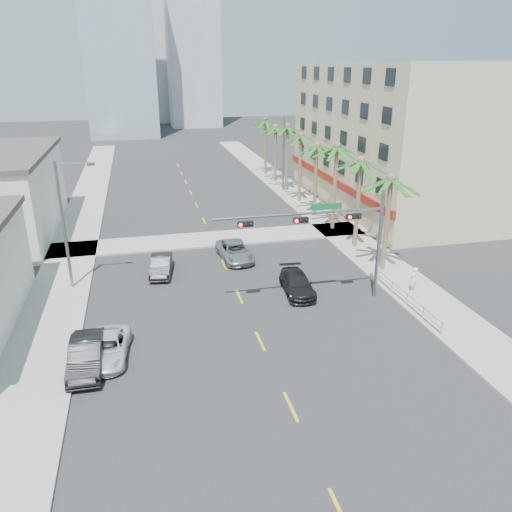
% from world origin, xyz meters
% --- Properties ---
extents(ground, '(260.00, 260.00, 0.00)m').
position_xyz_m(ground, '(0.00, 0.00, 0.00)').
color(ground, '#262628').
rests_on(ground, ground).
extents(sidewalk_right, '(4.00, 120.00, 0.15)m').
position_xyz_m(sidewalk_right, '(12.00, 20.00, 0.07)').
color(sidewalk_right, gray).
rests_on(sidewalk_right, ground).
extents(sidewalk_left, '(4.00, 120.00, 0.15)m').
position_xyz_m(sidewalk_left, '(-12.00, 20.00, 0.07)').
color(sidewalk_left, gray).
rests_on(sidewalk_left, ground).
extents(sidewalk_cross, '(80.00, 4.00, 0.15)m').
position_xyz_m(sidewalk_cross, '(0.00, 22.00, 0.07)').
color(sidewalk_cross, gray).
rests_on(sidewalk_cross, ground).
extents(building_right, '(15.25, 28.00, 15.00)m').
position_xyz_m(building_right, '(21.99, 30.00, 7.50)').
color(building_right, '#CFB592').
rests_on(building_right, ground).
extents(tower_far_left, '(14.00, 14.00, 48.00)m').
position_xyz_m(tower_far_left, '(-8.00, 95.00, 24.00)').
color(tower_far_left, '#99B2C6').
rests_on(tower_far_left, ground).
extents(tower_far_center, '(16.00, 16.00, 42.00)m').
position_xyz_m(tower_far_center, '(-3.00, 125.00, 21.00)').
color(tower_far_center, '#ADADB2').
rests_on(tower_far_center, ground).
extents(traffic_signal_mast, '(11.12, 0.54, 7.20)m').
position_xyz_m(traffic_signal_mast, '(5.78, 7.95, 5.06)').
color(traffic_signal_mast, slate).
rests_on(traffic_signal_mast, ground).
extents(palm_tree_0, '(4.80, 4.80, 7.80)m').
position_xyz_m(palm_tree_0, '(11.60, 12.00, 7.08)').
color(palm_tree_0, brown).
rests_on(palm_tree_0, ground).
extents(palm_tree_1, '(4.80, 4.80, 8.16)m').
position_xyz_m(palm_tree_1, '(11.60, 17.20, 7.43)').
color(palm_tree_1, brown).
rests_on(palm_tree_1, ground).
extents(palm_tree_2, '(4.80, 4.80, 8.52)m').
position_xyz_m(palm_tree_2, '(11.60, 22.40, 7.78)').
color(palm_tree_2, brown).
rests_on(palm_tree_2, ground).
extents(palm_tree_3, '(4.80, 4.80, 7.80)m').
position_xyz_m(palm_tree_3, '(11.60, 27.60, 7.08)').
color(palm_tree_3, brown).
rests_on(palm_tree_3, ground).
extents(palm_tree_4, '(4.80, 4.80, 8.16)m').
position_xyz_m(palm_tree_4, '(11.60, 32.80, 7.43)').
color(palm_tree_4, brown).
rests_on(palm_tree_4, ground).
extents(palm_tree_5, '(4.80, 4.80, 8.52)m').
position_xyz_m(palm_tree_5, '(11.60, 38.00, 7.78)').
color(palm_tree_5, brown).
rests_on(palm_tree_5, ground).
extents(palm_tree_6, '(4.80, 4.80, 7.80)m').
position_xyz_m(palm_tree_6, '(11.60, 43.20, 7.08)').
color(palm_tree_6, brown).
rests_on(palm_tree_6, ground).
extents(palm_tree_7, '(4.80, 4.80, 8.16)m').
position_xyz_m(palm_tree_7, '(11.60, 48.40, 7.43)').
color(palm_tree_7, brown).
rests_on(palm_tree_7, ground).
extents(streetlight_left, '(2.55, 0.25, 9.00)m').
position_xyz_m(streetlight_left, '(-11.00, 14.00, 5.06)').
color(streetlight_left, slate).
rests_on(streetlight_left, ground).
extents(streetlight_right, '(2.55, 0.25, 9.00)m').
position_xyz_m(streetlight_right, '(11.00, 38.00, 5.06)').
color(streetlight_right, slate).
rests_on(streetlight_right, ground).
extents(guardrail, '(0.08, 8.08, 1.00)m').
position_xyz_m(guardrail, '(10.30, 6.00, 0.67)').
color(guardrail, silver).
rests_on(guardrail, ground).
extents(car_parked_mid, '(1.68, 4.66, 1.53)m').
position_xyz_m(car_parked_mid, '(-9.40, 3.44, 0.77)').
color(car_parked_mid, black).
rests_on(car_parked_mid, ground).
extents(car_parked_far, '(2.54, 4.68, 1.25)m').
position_xyz_m(car_parked_far, '(-8.36, 4.17, 0.62)').
color(car_parked_far, silver).
rests_on(car_parked_far, ground).
extents(car_lane_left, '(2.01, 4.37, 1.39)m').
position_xyz_m(car_lane_left, '(-4.94, 15.23, 0.69)').
color(car_lane_left, black).
rests_on(car_lane_left, ground).
extents(car_lane_center, '(2.61, 5.14, 1.39)m').
position_xyz_m(car_lane_center, '(1.04, 16.90, 0.70)').
color(car_lane_center, '#A6A5AA').
rests_on(car_lane_center, ground).
extents(car_lane_right, '(2.23, 4.77, 1.35)m').
position_xyz_m(car_lane_right, '(4.02, 9.73, 0.67)').
color(car_lane_right, black).
rests_on(car_lane_right, ground).
extents(pedestrian, '(0.77, 0.72, 1.76)m').
position_xyz_m(pedestrian, '(11.76, 7.83, 1.03)').
color(pedestrian, white).
rests_on(pedestrian, sidewalk_right).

